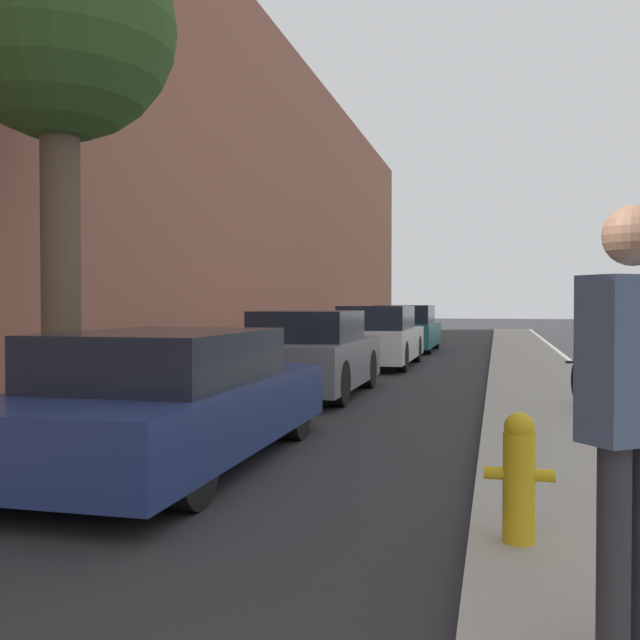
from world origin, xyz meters
The scene contains 12 objects.
ground_plane centered at (0.00, 16.00, 0.00)m, with size 120.00×120.00×0.00m, color #28282B.
sidewalk_left centered at (-2.90, 16.00, 0.06)m, with size 2.00×52.00×0.12m.
sidewalk_right centered at (2.90, 16.00, 0.06)m, with size 2.00×52.00×0.12m.
building_facade_left centered at (-4.25, 16.00, 4.61)m, with size 0.70×52.00×9.22m.
parked_car_navy centered at (-0.97, 6.71, 0.62)m, with size 1.84×4.64×1.28m.
parked_car_grey centered at (-0.98, 12.06, 0.68)m, with size 1.73×3.98×1.42m.
parked_car_white centered at (-0.78, 17.92, 0.71)m, with size 1.77×4.64×1.49m.
parked_car_teal centered at (-0.82, 23.86, 0.70)m, with size 1.91×4.69×1.49m.
street_tree_near centered at (-2.37, 7.03, 4.36)m, with size 2.43×2.43×5.55m.
fire_hydrant centered at (2.19, 4.77, 0.52)m, with size 0.41×0.19×0.78m.
pedestrian centered at (2.58, 3.38, 1.17)m, with size 0.45×0.41×1.81m.
bicycle centered at (3.29, 10.38, 0.47)m, with size 0.51×1.65×0.69m.
Camera 1 is at (2.06, 0.34, 1.54)m, focal length 40.57 mm.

